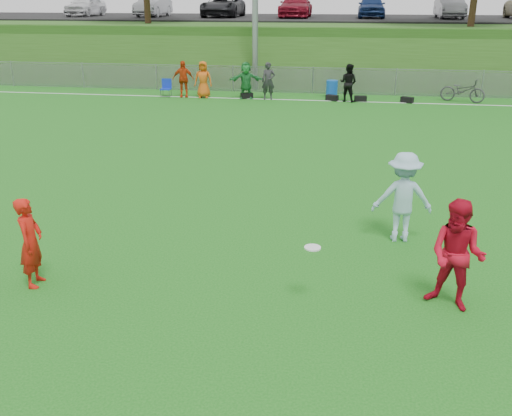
% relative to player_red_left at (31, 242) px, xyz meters
% --- Properties ---
extents(ground, '(120.00, 120.00, 0.00)m').
position_rel_player_red_left_xyz_m(ground, '(3.42, 0.54, -0.78)').
color(ground, '#155C13').
rests_on(ground, ground).
extents(sideline_far, '(60.00, 0.10, 0.01)m').
position_rel_player_red_left_xyz_m(sideline_far, '(3.42, 18.54, -0.78)').
color(sideline_far, white).
rests_on(sideline_far, ground).
extents(fence, '(58.00, 0.06, 1.30)m').
position_rel_player_red_left_xyz_m(fence, '(3.42, 20.54, -0.13)').
color(fence, gray).
rests_on(fence, ground).
extents(berm, '(120.00, 18.00, 3.00)m').
position_rel_player_red_left_xyz_m(berm, '(3.42, 31.54, 0.72)').
color(berm, '#254D15').
rests_on(berm, ground).
extents(parking_lot, '(120.00, 12.00, 0.10)m').
position_rel_player_red_left_xyz_m(parking_lot, '(3.42, 33.54, 2.27)').
color(parking_lot, black).
rests_on(parking_lot, berm).
extents(car_row, '(32.04, 5.18, 1.44)m').
position_rel_player_red_left_xyz_m(car_row, '(2.26, 32.54, 3.04)').
color(car_row, white).
rests_on(car_row, parking_lot).
extents(spectator_row, '(8.78, 0.90, 1.69)m').
position_rel_player_red_left_xyz_m(spectator_row, '(0.68, 18.54, 0.07)').
color(spectator_row, red).
rests_on(spectator_row, ground).
extents(gear_bags, '(8.01, 0.53, 0.26)m').
position_rel_player_red_left_xyz_m(gear_bags, '(4.62, 18.64, -0.65)').
color(gear_bags, black).
rests_on(gear_bags, ground).
extents(player_red_left, '(0.45, 0.62, 1.56)m').
position_rel_player_red_left_xyz_m(player_red_left, '(0.00, 0.00, 0.00)').
color(player_red_left, red).
rests_on(player_red_left, ground).
extents(player_red_center, '(1.09, 1.00, 1.79)m').
position_rel_player_red_left_xyz_m(player_red_center, '(6.91, 0.32, 0.12)').
color(player_red_center, red).
rests_on(player_red_center, ground).
extents(player_blue, '(1.22, 0.75, 1.82)m').
position_rel_player_red_left_xyz_m(player_blue, '(6.30, 2.90, 0.13)').
color(player_blue, '#98C3D4').
rests_on(player_blue, ground).
extents(frisbee, '(0.26, 0.26, 0.02)m').
position_rel_player_red_left_xyz_m(frisbee, '(4.70, 0.07, 0.20)').
color(frisbee, silver).
rests_on(frisbee, ground).
extents(recycling_bin, '(0.54, 0.54, 0.80)m').
position_rel_player_red_left_xyz_m(recycling_bin, '(4.40, 19.54, -0.38)').
color(recycling_bin, blue).
rests_on(recycling_bin, ground).
extents(camp_chair, '(0.49, 0.49, 0.84)m').
position_rel_player_red_left_xyz_m(camp_chair, '(-3.44, 18.46, -0.54)').
color(camp_chair, '#112BB8').
rests_on(camp_chair, ground).
extents(bicycle, '(2.08, 1.31, 1.03)m').
position_rel_player_red_left_xyz_m(bicycle, '(10.32, 19.25, -0.26)').
color(bicycle, '#303033').
rests_on(bicycle, ground).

